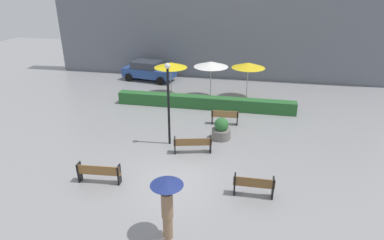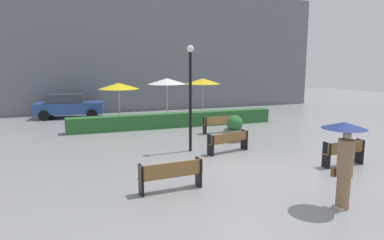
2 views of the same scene
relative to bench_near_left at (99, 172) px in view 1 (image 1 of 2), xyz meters
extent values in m
plane|color=gray|center=(2.96, 0.88, -0.50)|extent=(60.00, 60.00, 0.00)
cube|color=olive|center=(0.00, 0.06, -0.08)|extent=(1.85, 0.39, 0.04)
cube|color=olive|center=(0.01, -0.08, 0.14)|extent=(1.83, 0.18, 0.40)
cube|color=black|center=(-0.86, -0.03, -0.08)|extent=(0.09, 0.35, 0.85)
cube|color=black|center=(0.85, 0.11, -0.08)|extent=(0.09, 0.35, 0.85)
cube|color=#9E7242|center=(4.50, 7.02, -0.03)|extent=(1.58, 0.35, 0.04)
cube|color=#9E7242|center=(4.51, 6.88, 0.18)|extent=(1.56, 0.15, 0.38)
cube|color=black|center=(3.78, 6.95, -0.07)|extent=(0.08, 0.34, 0.87)
cube|color=black|center=(5.22, 7.05, -0.07)|extent=(0.08, 0.34, 0.87)
cube|color=brown|center=(6.32, 0.34, -0.03)|extent=(1.59, 0.27, 0.04)
cube|color=brown|center=(6.32, 0.19, 0.18)|extent=(1.59, 0.06, 0.39)
cube|color=black|center=(5.59, 0.31, -0.06)|extent=(0.06, 0.35, 0.88)
cube|color=black|center=(7.06, 0.33, -0.06)|extent=(0.06, 0.35, 0.88)
cube|color=brown|center=(3.32, 3.33, -0.06)|extent=(1.86, 0.70, 0.04)
cube|color=brown|center=(3.35, 3.17, 0.14)|extent=(1.81, 0.47, 0.35)
cube|color=black|center=(2.48, 3.10, -0.10)|extent=(0.15, 0.38, 0.81)
cube|color=black|center=(4.16, 3.51, -0.10)|extent=(0.15, 0.38, 0.81)
cylinder|color=#8C6B4C|center=(3.63, -2.54, -0.09)|extent=(0.32, 0.32, 0.83)
cube|color=#B2A599|center=(3.57, -2.54, -0.46)|extent=(0.36, 0.31, 0.08)
cylinder|color=#8C6B4C|center=(3.63, -2.54, 0.78)|extent=(0.38, 0.38, 0.90)
sphere|color=tan|center=(3.63, -2.54, 1.34)|extent=(0.21, 0.21, 0.21)
cube|color=brown|center=(3.57, -2.32, 0.38)|extent=(0.29, 0.14, 0.22)
cylinder|color=black|center=(3.61, -2.44, 1.11)|extent=(0.02, 0.02, 0.90)
cone|color=navy|center=(3.61, -2.44, 1.56)|extent=(1.06, 1.06, 0.16)
cylinder|color=slate|center=(4.51, 5.10, -0.24)|extent=(1.00, 1.00, 0.53)
sphere|color=#2D6B33|center=(4.51, 5.10, 0.30)|extent=(0.75, 0.75, 0.75)
cylinder|color=black|center=(1.98, 4.01, 1.48)|extent=(0.12, 0.12, 3.96)
sphere|color=white|center=(1.98, 4.01, 3.58)|extent=(0.28, 0.28, 0.28)
cylinder|color=silver|center=(0.19, 11.37, 0.61)|extent=(0.06, 0.06, 2.22)
cone|color=yellow|center=(0.19, 11.37, 1.72)|extent=(2.32, 2.32, 0.35)
cylinder|color=silver|center=(3.05, 11.24, 0.72)|extent=(0.06, 0.06, 2.45)
cone|color=white|center=(3.05, 11.24, 1.95)|extent=(2.35, 2.35, 0.35)
cylinder|color=silver|center=(5.54, 11.70, 0.69)|extent=(0.06, 0.06, 2.39)
cone|color=yellow|center=(5.54, 11.70, 1.88)|extent=(2.27, 2.27, 0.35)
cube|color=#28602D|center=(2.94, 9.28, -0.11)|extent=(11.55, 0.70, 0.79)
cube|color=slate|center=(2.96, 16.88, 3.85)|extent=(28.00, 1.20, 8.70)
cube|color=#28478C|center=(-2.53, 14.70, 0.17)|extent=(4.44, 2.44, 0.70)
cube|color=#333842|center=(-2.72, 14.74, 0.79)|extent=(2.44, 1.96, 0.55)
cylinder|color=black|center=(-0.97, 15.32, -0.18)|extent=(0.67, 0.33, 0.64)
cylinder|color=black|center=(-1.27, 13.60, -0.18)|extent=(0.67, 0.33, 0.64)
cylinder|color=black|center=(-3.78, 15.81, -0.18)|extent=(0.67, 0.33, 0.64)
cylinder|color=black|center=(-4.08, 14.08, -0.18)|extent=(0.67, 0.33, 0.64)
camera|label=1|loc=(6.07, -10.89, 7.50)|focal=31.39mm
camera|label=2|loc=(-2.55, -8.83, 3.04)|focal=32.23mm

